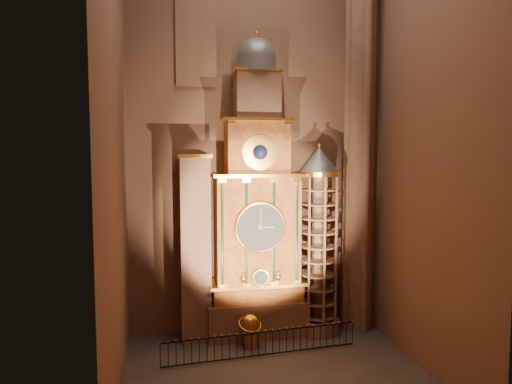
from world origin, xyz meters
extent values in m
plane|color=#383330|center=(0.00, 0.00, 0.00)|extent=(14.00, 14.00, 0.00)
plane|color=brown|center=(0.00, 6.00, 11.00)|extent=(22.00, 0.00, 22.00)
plane|color=brown|center=(-7.00, 0.00, 11.00)|extent=(0.00, 22.00, 22.00)
plane|color=brown|center=(7.00, 0.00, 11.00)|extent=(0.00, 22.00, 22.00)
cube|color=#8C634C|center=(0.00, 5.00, 1.00)|extent=(5.60, 2.20, 2.00)
cube|color=maroon|center=(0.00, 5.00, 2.50)|extent=(5.00, 2.00, 1.00)
cube|color=#FFBB4B|center=(0.00, 4.95, 3.05)|extent=(5.40, 2.30, 0.18)
cube|color=maroon|center=(0.00, 5.00, 6.00)|extent=(4.60, 2.00, 6.00)
cylinder|color=black|center=(-2.05, 4.14, 6.00)|extent=(0.32, 0.32, 5.60)
cylinder|color=black|center=(-0.75, 4.14, 6.00)|extent=(0.32, 0.32, 5.60)
cylinder|color=black|center=(0.75, 4.14, 6.00)|extent=(0.32, 0.32, 5.60)
cylinder|color=black|center=(2.05, 4.14, 6.00)|extent=(0.32, 0.32, 5.60)
cube|color=#FFBB4B|center=(0.00, 4.95, 9.05)|extent=(5.00, 2.25, 0.18)
cylinder|color=#2D3033|center=(0.00, 3.99, 6.30)|extent=(2.60, 0.12, 2.60)
torus|color=#FFBB4B|center=(0.00, 3.94, 6.30)|extent=(2.80, 0.16, 2.80)
cylinder|color=#FFBB4B|center=(0.00, 3.84, 3.60)|extent=(0.90, 0.10, 0.90)
sphere|color=#FFBB4B|center=(-0.95, 3.89, 3.55)|extent=(0.36, 0.36, 0.36)
sphere|color=#FFBB4B|center=(0.95, 3.89, 3.55)|extent=(0.36, 0.36, 0.36)
cube|color=maroon|center=(0.00, 5.00, 10.50)|extent=(3.40, 1.80, 3.00)
sphere|color=#0D1741|center=(0.00, 4.09, 10.30)|extent=(0.80, 0.80, 0.80)
cube|color=#FFBB4B|center=(0.00, 4.95, 12.05)|extent=(3.80, 2.00, 0.15)
cube|color=#8C634C|center=(0.00, 5.00, 13.30)|extent=(2.40, 1.60, 2.60)
sphere|color=slate|center=(0.00, 5.00, 15.40)|extent=(2.10, 2.10, 2.10)
cylinder|color=#FFBB4B|center=(0.00, 5.00, 16.30)|extent=(0.14, 0.14, 0.80)
cube|color=#8C634C|center=(-3.40, 5.00, 5.00)|extent=(1.60, 1.40, 10.00)
cube|color=#FFBB4B|center=(-3.40, 4.58, 3.00)|extent=(1.35, 0.10, 2.10)
cube|color=#512515|center=(-3.40, 4.52, 3.00)|extent=(1.05, 0.04, 1.75)
cube|color=#FFBB4B|center=(-3.40, 4.58, 5.60)|extent=(1.35, 0.10, 2.10)
cube|color=#512515|center=(-3.40, 4.52, 5.60)|extent=(1.05, 0.04, 1.75)
cube|color=#FFBB4B|center=(-3.40, 4.58, 8.20)|extent=(1.35, 0.10, 2.10)
cube|color=#512515|center=(-3.40, 4.52, 8.20)|extent=(1.05, 0.04, 1.75)
cube|color=#FFBB4B|center=(-3.40, 5.00, 10.10)|extent=(1.80, 1.60, 0.20)
cylinder|color=#8C634C|center=(3.50, 4.70, 0.40)|extent=(2.50, 2.50, 0.80)
cylinder|color=#8C634C|center=(3.50, 4.70, 4.90)|extent=(0.70, 0.70, 8.20)
cylinder|color=#FFBB4B|center=(3.50, 4.70, 9.10)|extent=(2.40, 2.40, 0.25)
cone|color=slate|center=(3.50, 4.70, 9.90)|extent=(2.30, 2.30, 1.50)
sphere|color=#FFBB4B|center=(3.50, 4.70, 10.70)|extent=(0.20, 0.20, 0.20)
cylinder|color=#8C634C|center=(6.10, 5.00, 11.00)|extent=(1.60, 1.60, 22.00)
cylinder|color=#8C634C|center=(6.90, 5.00, 11.00)|extent=(0.44, 0.44, 22.00)
cylinder|color=#8C634C|center=(5.30, 5.00, 11.00)|extent=(0.44, 0.44, 22.00)
cylinder|color=#8C634C|center=(6.10, 5.80, 11.00)|extent=(0.44, 0.44, 22.00)
cylinder|color=#8C634C|center=(6.10, 4.20, 11.00)|extent=(0.44, 0.44, 22.00)
cube|color=navy|center=(-3.20, 5.94, 16.50)|extent=(2.00, 0.10, 5.00)
cube|color=#8C634C|center=(-3.20, 5.88, 16.50)|extent=(2.20, 0.06, 5.20)
cylinder|color=#8C634C|center=(-0.70, 3.32, 0.39)|extent=(0.67, 0.67, 0.78)
sphere|color=#B27D32|center=(-0.70, 3.32, 1.28)|extent=(1.00, 1.00, 1.00)
torus|color=#B27D32|center=(-0.70, 3.32, 1.28)|extent=(1.49, 1.44, 0.54)
cube|color=black|center=(-0.30, 2.09, 1.28)|extent=(10.05, 0.88, 0.05)
cube|color=black|center=(-0.30, 2.09, 0.11)|extent=(10.05, 0.88, 0.05)
camera|label=1|loc=(-4.91, -19.65, 10.18)|focal=32.00mm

